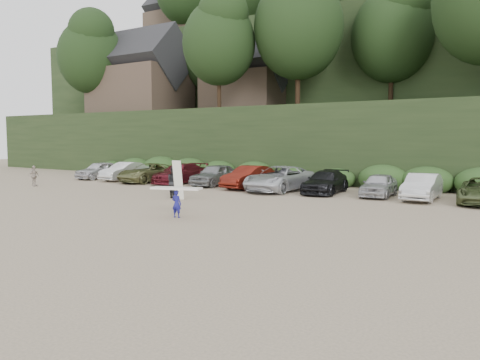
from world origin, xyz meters
The scene contains 6 objects.
ground centered at (0.00, 0.00, 0.00)m, with size 120.00×120.00×0.00m, color tan.
hillside_backdrop centered at (-0.26, 35.93, 11.22)m, with size 90.00×41.50×28.00m.
parked_cars centered at (0.58, 10.00, 0.75)m, with size 39.47×6.05×1.62m.
distant_walker centered at (-16.94, 3.01, 0.74)m, with size 0.87×0.36×1.49m, color #B2A597.
child_surfer centered at (0.23, -1.66, 0.90)m, with size 2.29×1.23×1.32m.
adult_surfer centered at (-4.10, 3.28, 0.94)m, with size 1.38×1.03×2.19m.
Camera 1 is at (13.35, -17.16, 3.47)m, focal length 35.00 mm.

